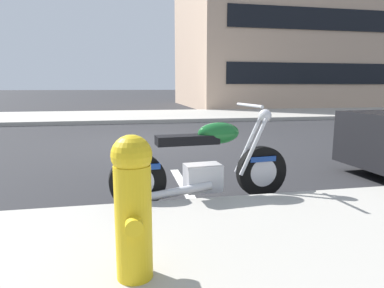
% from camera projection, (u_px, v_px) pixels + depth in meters
% --- Properties ---
extents(ground_plane, '(260.00, 260.00, 0.00)m').
position_uv_depth(ground_plane, '(158.00, 143.00, 7.76)').
color(ground_plane, '#28282B').
extents(parking_stall_stripe, '(0.12, 2.20, 0.01)m').
position_uv_depth(parking_stall_stripe, '(187.00, 191.00, 4.23)').
color(parking_stall_stripe, silver).
rests_on(parking_stall_stripe, ground).
extents(parked_motorcycle, '(2.05, 0.62, 1.10)m').
position_uv_depth(parked_motorcycle, '(205.00, 166.00, 3.76)').
color(parked_motorcycle, black).
rests_on(parked_motorcycle, ground).
extents(fire_hydrant, '(0.24, 0.36, 0.88)m').
position_uv_depth(fire_hydrant, '(133.00, 204.00, 2.00)').
color(fire_hydrant, gold).
rests_on(fire_hydrant, sidewalk_near_curb).
extents(townhouse_mid_block, '(12.61, 10.81, 8.96)m').
position_uv_depth(townhouse_mid_block, '(279.00, 39.00, 22.81)').
color(townhouse_mid_block, tan).
rests_on(townhouse_mid_block, ground).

